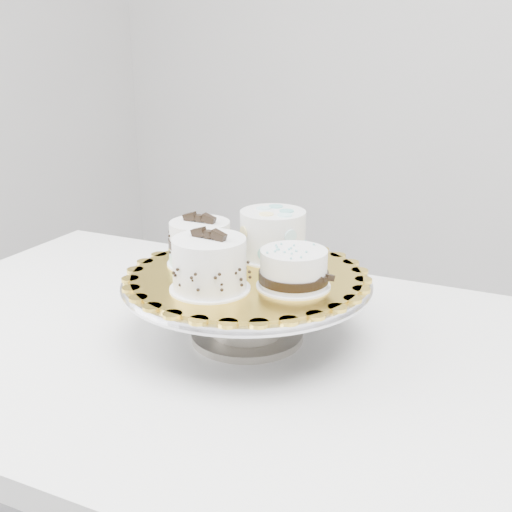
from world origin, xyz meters
The scene contains 7 objects.
table centered at (-0.05, 0.08, 0.67)m, with size 1.30×0.96×0.75m.
cake_stand centered at (0.00, 0.12, 0.82)m, with size 0.39×0.39×0.11m.
cake_board centered at (0.00, 0.12, 0.86)m, with size 0.36×0.36×0.01m, color gold.
cake_swirl centered at (-0.01, 0.03, 0.90)m, with size 0.12×0.12×0.10m.
cake_banded centered at (-0.09, 0.12, 0.90)m, with size 0.11×0.11×0.09m.
cake_dots centered at (-0.01, 0.21, 0.90)m, with size 0.13×0.13×0.08m.
cake_ribbon centered at (0.09, 0.11, 0.89)m, with size 0.12×0.12×0.06m.
Camera 1 is at (0.53, -0.67, 1.21)m, focal length 45.00 mm.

